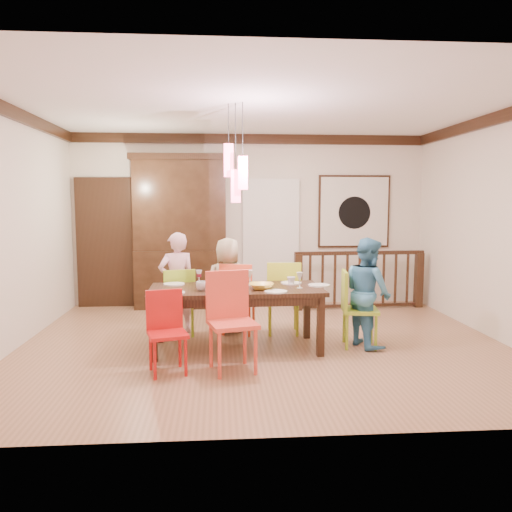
{
  "coord_description": "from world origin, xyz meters",
  "views": [
    {
      "loc": [
        -0.55,
        -6.07,
        1.77
      ],
      "look_at": [
        -0.08,
        0.14,
        1.09
      ],
      "focal_mm": 35.0,
      "sensor_mm": 36.0,
      "label": 1
    }
  ],
  "objects": [
    {
      "name": "floor",
      "position": [
        0.0,
        0.0,
        0.0
      ],
      "size": [
        6.0,
        6.0,
        0.0
      ],
      "primitive_type": "plane",
      "color": "#8F6545",
      "rests_on": "ground"
    },
    {
      "name": "ceiling",
      "position": [
        0.0,
        0.0,
        2.9
      ],
      "size": [
        6.0,
        6.0,
        0.0
      ],
      "primitive_type": "plane",
      "rotation": [
        3.14,
        0.0,
        0.0
      ],
      "color": "white",
      "rests_on": "wall_back"
    },
    {
      "name": "wall_back",
      "position": [
        0.0,
        2.5,
        1.45
      ],
      "size": [
        6.0,
        0.0,
        6.0
      ],
      "primitive_type": "plane",
      "rotation": [
        1.57,
        0.0,
        0.0
      ],
      "color": "beige",
      "rests_on": "floor"
    },
    {
      "name": "wall_left",
      "position": [
        -3.0,
        0.0,
        1.45
      ],
      "size": [
        0.0,
        5.0,
        5.0
      ],
      "primitive_type": "plane",
      "rotation": [
        1.57,
        0.0,
        1.57
      ],
      "color": "beige",
      "rests_on": "floor"
    },
    {
      "name": "wall_right",
      "position": [
        3.0,
        0.0,
        1.45
      ],
      "size": [
        0.0,
        5.0,
        5.0
      ],
      "primitive_type": "plane",
      "rotation": [
        1.57,
        0.0,
        -1.57
      ],
      "color": "beige",
      "rests_on": "floor"
    },
    {
      "name": "crown_molding",
      "position": [
        0.0,
        0.0,
        2.82
      ],
      "size": [
        6.0,
        5.0,
        0.16
      ],
      "primitive_type": null,
      "color": "black",
      "rests_on": "wall_back"
    },
    {
      "name": "panel_door",
      "position": [
        -2.4,
        2.45,
        1.05
      ],
      "size": [
        1.04,
        0.07,
        2.24
      ],
      "primitive_type": "cube",
      "color": "black",
      "rests_on": "wall_back"
    },
    {
      "name": "white_doorway",
      "position": [
        0.35,
        2.46,
        1.05
      ],
      "size": [
        0.97,
        0.05,
        2.22
      ],
      "primitive_type": "cube",
      "color": "silver",
      "rests_on": "wall_back"
    },
    {
      "name": "painting",
      "position": [
        1.8,
        2.46,
        1.6
      ],
      "size": [
        1.25,
        0.06,
        1.25
      ],
      "color": "black",
      "rests_on": "wall_back"
    },
    {
      "name": "pendant_cluster",
      "position": [
        -0.35,
        -0.19,
        2.11
      ],
      "size": [
        0.27,
        0.21,
        1.14
      ],
      "color": "#F5496E",
      "rests_on": "ceiling"
    },
    {
      "name": "dining_table",
      "position": [
        -0.35,
        -0.19,
        0.66
      ],
      "size": [
        2.07,
        0.99,
        0.75
      ],
      "rotation": [
        0.0,
        0.0,
        0.03
      ],
      "color": "black",
      "rests_on": "floor"
    },
    {
      "name": "chair_far_left",
      "position": [
        -1.1,
        0.48,
        0.52
      ],
      "size": [
        0.5,
        0.5,
        0.9
      ],
      "rotation": [
        0.0,
        0.0,
        3.4
      ],
      "color": "#93C227",
      "rests_on": "floor"
    },
    {
      "name": "chair_far_mid",
      "position": [
        -0.29,
        0.55,
        0.55
      ],
      "size": [
        0.52,
        0.52,
        0.96
      ],
      "rotation": [
        0.0,
        0.0,
        2.91
      ],
      "color": "#F14D29",
      "rests_on": "floor"
    },
    {
      "name": "chair_far_right",
      "position": [
        0.31,
        0.5,
        0.56
      ],
      "size": [
        0.48,
        0.48,
        0.98
      ],
      "rotation": [
        0.0,
        0.0,
        3.06
      ],
      "color": "#B7CD28",
      "rests_on": "floor"
    },
    {
      "name": "chair_near_left",
      "position": [
        -1.08,
        -1.0,
        0.49
      ],
      "size": [
        0.47,
        0.47,
        0.85
      ],
      "rotation": [
        0.0,
        0.0,
        0.26
      ],
      "color": "red",
      "rests_on": "floor"
    },
    {
      "name": "chair_near_mid",
      "position": [
        -0.41,
        -0.98,
        0.59
      ],
      "size": [
        0.57,
        0.57,
        1.04
      ],
      "rotation": [
        0.0,
        0.0,
        0.24
      ],
      "color": "#E04531",
      "rests_on": "floor"
    },
    {
      "name": "chair_end_right",
      "position": [
        1.17,
        -0.2,
        0.53
      ],
      "size": [
        0.48,
        0.48,
        0.93
      ],
      "rotation": [
        0.0,
        0.0,
        1.42
      ],
      "color": "#8CAF24",
      "rests_on": "floor"
    },
    {
      "name": "china_hutch",
      "position": [
        -1.18,
        2.3,
        1.27
      ],
      "size": [
        1.61,
        0.46,
        2.55
      ],
      "color": "black",
      "rests_on": "floor"
    },
    {
      "name": "balustrade",
      "position": [
        1.77,
        1.95,
        0.5
      ],
      "size": [
        2.19,
        0.18,
        0.96
      ],
      "rotation": [
        0.0,
        0.0,
        0.05
      ],
      "color": "black",
      "rests_on": "floor"
    },
    {
      "name": "person_far_left",
      "position": [
        -1.11,
        0.62,
        0.68
      ],
      "size": [
        0.57,
        0.47,
        1.36
      ],
      "primitive_type": "imported",
      "rotation": [
        0.0,
        0.0,
        3.46
      ],
      "color": "#FFC2D5",
      "rests_on": "floor"
    },
    {
      "name": "person_far_mid",
      "position": [
        -0.43,
        0.63,
        0.65
      ],
      "size": [
        0.69,
        0.51,
        1.29
      ],
      "primitive_type": "imported",
      "rotation": [
        0.0,
        0.0,
        3.31
      ],
      "color": "#BAAF8C",
      "rests_on": "floor"
    },
    {
      "name": "person_end_right",
      "position": [
        1.27,
        -0.17,
        0.67
      ],
      "size": [
        0.66,
        0.76,
        1.34
      ],
      "primitive_type": "imported",
      "rotation": [
        0.0,
        0.0,
        1.85
      ],
      "color": "teal",
      "rests_on": "floor"
    },
    {
      "name": "serving_bowl",
      "position": [
        -0.05,
        -0.33,
        0.79
      ],
      "size": [
        0.31,
        0.31,
        0.07
      ],
      "primitive_type": "imported",
      "rotation": [
        0.0,
        0.0,
        -0.07
      ],
      "color": "gold",
      "rests_on": "dining_table"
    },
    {
      "name": "small_bowl",
      "position": [
        -0.51,
        -0.11,
        0.78
      ],
      "size": [
        0.22,
        0.22,
        0.06
      ],
      "primitive_type": "imported",
      "rotation": [
        0.0,
        0.0,
        -0.31
      ],
      "color": "white",
      "rests_on": "dining_table"
    },
    {
      "name": "cup_left",
      "position": [
        -0.75,
        -0.37,
        0.8
      ],
      "size": [
        0.14,
        0.14,
        0.11
      ],
      "primitive_type": "imported",
      "rotation": [
        0.0,
        0.0,
        -0.02
      ],
      "color": "silver",
      "rests_on": "dining_table"
    },
    {
      "name": "cup_right",
      "position": [
        0.34,
        -0.02,
        0.8
      ],
      "size": [
        0.14,
        0.14,
        0.1
      ],
      "primitive_type": "imported",
      "rotation": [
        0.0,
        0.0,
        -0.42
      ],
      "color": "silver",
      "rests_on": "dining_table"
    },
    {
      "name": "plate_far_left",
      "position": [
        -1.11,
        0.08,
        0.76
      ],
      "size": [
        0.26,
        0.26,
        0.01
      ],
      "primitive_type": "cylinder",
      "color": "white",
      "rests_on": "dining_table"
    },
    {
      "name": "plate_far_mid",
      "position": [
        -0.39,
        0.1,
        0.76
      ],
      "size": [
        0.26,
        0.26,
        0.01
      ],
      "primitive_type": "cylinder",
      "color": "white",
      "rests_on": "dining_table"
    },
    {
      "name": "plate_far_right",
      "position": [
        0.35,
        0.05,
        0.76
      ],
      "size": [
        0.26,
        0.26,
        0.01
      ],
      "primitive_type": "cylinder",
      "color": "white",
      "rests_on": "dining_table"
    },
    {
      "name": "plate_near_left",
      "position": [
        -1.06,
        -0.51,
        0.76
      ],
      "size": [
        0.26,
        0.26,
        0.01
      ],
      "primitive_type": "cylinder",
      "color": "white",
      "rests_on": "dining_table"
    },
    {
      "name": "plate_near_mid",
      "position": [
        0.1,
        -0.53,
        0.76
      ],
      "size": [
        0.26,
        0.26,
        0.01
      ],
      "primitive_type": "cylinder",
      "color": "white",
      "rests_on": "dining_table"
    },
    {
      "name": "plate_end_right",
      "position": [
        0.67,
        -0.14,
        0.76
      ],
      "size": [
        0.26,
        0.26,
        0.01
      ],
      "primitive_type": "cylinder",
      "color": "white",
      "rests_on": "dining_table"
    },
    {
      "name": "wine_glass_a",
      "position": [
        -0.79,
        -0.0,
        0.84
      ],
      "size": [
        0.08,
        0.08,
        0.19
      ],
      "primitive_type": null,
      "color": "#590C19",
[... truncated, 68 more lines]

